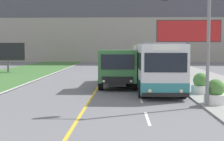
% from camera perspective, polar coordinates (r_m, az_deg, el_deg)
% --- Properties ---
extents(apartment_block_background, '(80.00, 8.04, 23.86)m').
position_cam_1_polar(apartment_block_background, '(63.15, 0.40, 12.60)').
color(apartment_block_background, gray).
rests_on(apartment_block_background, ground_plane).
extents(city_bus, '(2.64, 12.67, 3.07)m').
position_cam_1_polar(city_bus, '(22.40, 7.63, 1.01)').
color(city_bus, silver).
rests_on(city_bus, ground_plane).
extents(dump_truck, '(2.56, 7.12, 2.64)m').
position_cam_1_polar(dump_truck, '(21.64, 1.11, 0.31)').
color(dump_truck, black).
rests_on(dump_truck, ground_plane).
extents(car_distant, '(1.80, 4.30, 1.45)m').
position_cam_1_polar(car_distant, '(36.80, 5.68, 0.95)').
color(car_distant, maroon).
rests_on(car_distant, ground_plane).
extents(traffic_light_mast, '(2.28, 0.32, 6.19)m').
position_cam_1_polar(traffic_light_mast, '(15.20, 14.96, 8.27)').
color(traffic_light_mast, slate).
rests_on(traffic_light_mast, ground_plane).
extents(billboard_large, '(6.45, 0.24, 5.56)m').
position_cam_1_polar(billboard_large, '(32.45, 13.83, 6.74)').
color(billboard_large, '#59595B').
rests_on(billboard_large, ground_plane).
extents(billboard_small, '(3.89, 0.24, 3.32)m').
position_cam_1_polar(billboard_small, '(36.71, -18.51, 3.19)').
color(billboard_small, '#59595B').
rests_on(billboard_small, ground_plane).
extents(planter_round_near, '(1.08, 1.08, 1.21)m').
position_cam_1_polar(planter_round_near, '(15.92, 18.40, -3.95)').
color(planter_round_near, silver).
rests_on(planter_round_near, sidewalk_right).
extents(planter_round_second, '(1.13, 1.13, 1.22)m').
position_cam_1_polar(planter_round_second, '(19.33, 15.90, -2.46)').
color(planter_round_second, silver).
rests_on(planter_round_second, sidewalk_right).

